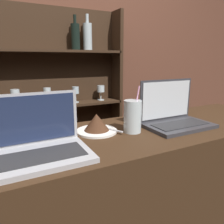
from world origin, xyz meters
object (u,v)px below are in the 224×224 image
Objects in this scene: cake_plate at (97,124)px; water_glass at (133,116)px; laptop_near at (41,143)px; laptop_far at (174,115)px.

water_glass is (0.15, -0.07, 0.04)m from cake_plate.
water_glass is (0.43, 0.07, 0.03)m from laptop_near.
laptop_far is 0.41m from cake_plate.
cake_plate is at bearing 153.78° from water_glass.
laptop_far is 1.75× the size of cake_plate.
laptop_near is 0.31m from cake_plate.
laptop_far reaches higher than water_glass.
water_glass is (-0.25, 0.01, 0.02)m from laptop_far.
laptop_near is 1.67× the size of cake_plate.
laptop_far is at bearing -11.90° from cake_plate.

